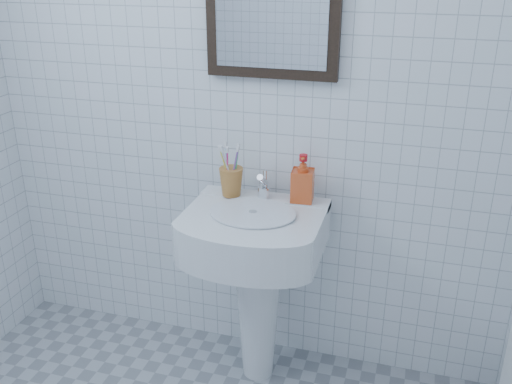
% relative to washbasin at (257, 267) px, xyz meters
% --- Properties ---
extents(wall_back, '(2.20, 0.02, 2.50)m').
position_rel_washbasin_xyz_m(wall_back, '(-0.12, 0.22, 0.72)').
color(wall_back, white).
rests_on(wall_back, ground).
extents(washbasin, '(0.52, 0.38, 0.79)m').
position_rel_washbasin_xyz_m(washbasin, '(0.00, 0.00, 0.00)').
color(washbasin, white).
rests_on(washbasin, ground).
extents(faucet, '(0.05, 0.10, 0.12)m').
position_rel_washbasin_xyz_m(faucet, '(0.00, 0.09, 0.30)').
color(faucet, silver).
rests_on(faucet, washbasin).
extents(toothbrush_cup, '(0.12, 0.12, 0.11)m').
position_rel_washbasin_xyz_m(toothbrush_cup, '(-0.13, 0.09, 0.31)').
color(toothbrush_cup, '#B57130').
rests_on(toothbrush_cup, washbasin).
extents(soap_dispenser, '(0.09, 0.09, 0.19)m').
position_rel_washbasin_xyz_m(soap_dispenser, '(0.15, 0.12, 0.35)').
color(soap_dispenser, '#DD4B15').
rests_on(soap_dispenser, washbasin).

